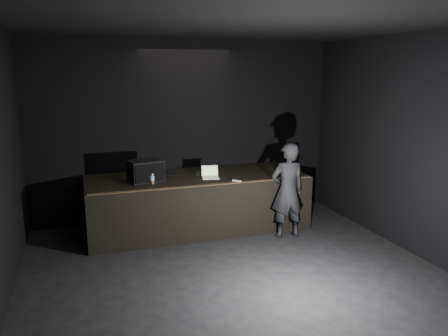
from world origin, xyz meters
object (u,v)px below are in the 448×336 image
Objects in this scene: laptop at (210,175)px; stage_monitor at (146,171)px; stage_riser at (197,202)px; person at (288,190)px; beer_can at (152,178)px.

stage_monitor is at bearing -173.69° from laptop.
person is (1.39, -0.95, 0.35)m from stage_riser.
laptop is 1.87× the size of beer_can.
laptop is (0.20, -0.20, 0.55)m from stage_riser.
stage_monitor is 0.23m from beer_can.
laptop reaches higher than beer_can.
laptop is 1.42m from person.
person reaches higher than beer_can.
stage_riser is at bearing -32.86° from person.
person is at bearing -22.10° from laptop.
stage_riser is 1.72m from person.
stage_monitor is 1.84× the size of laptop.
beer_can is (0.07, -0.19, -0.10)m from stage_monitor.
laptop reaches higher than stage_riser.
stage_monitor reaches higher than stage_riser.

